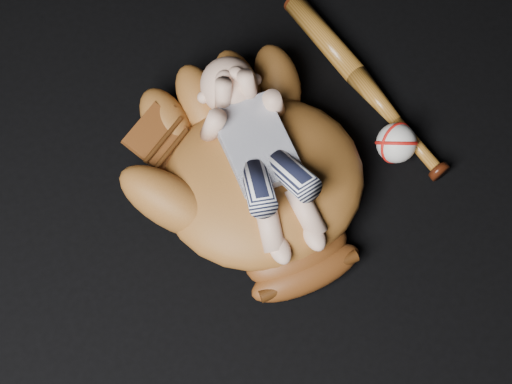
% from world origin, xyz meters
% --- Properties ---
extents(baseball_glove, '(0.48, 0.54, 0.17)m').
position_xyz_m(baseball_glove, '(-0.01, -0.03, 0.08)').
color(baseball_glove, brown).
rests_on(baseball_glove, ground).
extents(newborn_baby, '(0.21, 0.40, 0.16)m').
position_xyz_m(newborn_baby, '(-0.01, -0.02, 0.14)').
color(newborn_baby, '#D4A388').
rests_on(newborn_baby, baseball_glove).
extents(baseball_bat, '(0.11, 0.49, 0.05)m').
position_xyz_m(baseball_bat, '(0.27, 0.09, 0.02)').
color(baseball_bat, brown).
rests_on(baseball_bat, ground).
extents(baseball, '(0.09, 0.09, 0.08)m').
position_xyz_m(baseball, '(0.26, -0.06, 0.04)').
color(baseball, silver).
rests_on(baseball, ground).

